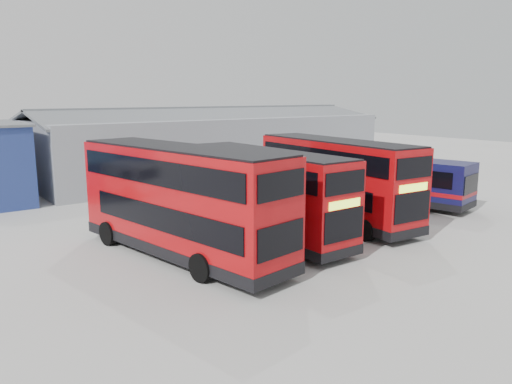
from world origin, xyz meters
The scene contains 6 objects.
ground_plane centered at (0.00, 0.00, 0.00)m, with size 120.00×120.00×0.00m, color #A2A29C.
maintenance_shed centered at (8.00, 20.00, 2.60)m, with size 30.50×12.00×5.89m.
double_decker_left centered at (-5.56, 0.38, 2.36)m, with size 4.38×11.49×4.75m.
double_decker_centre centered at (-0.89, 0.46, 2.12)m, with size 2.67×10.14×4.27m.
double_decker_right centered at (4.11, 0.82, 2.24)m, with size 3.47×10.81×4.50m.
single_decker_blue centered at (10.36, 2.54, 1.47)m, with size 4.59×11.17×2.96m.
Camera 1 is at (-15.33, -17.84, 6.78)m, focal length 35.00 mm.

